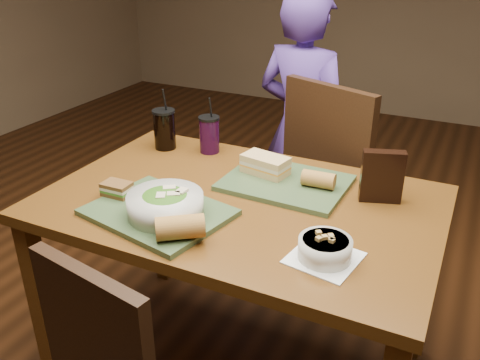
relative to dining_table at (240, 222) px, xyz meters
name	(u,v)px	position (x,y,z in m)	size (l,w,h in m)	color
dining_table	(240,222)	(0.00, 0.00, 0.00)	(1.30, 0.85, 0.75)	#5A3512
chair_far	(330,178)	(0.12, 0.67, -0.09)	(0.57, 0.59, 1.02)	black
diner	(302,131)	(-0.10, 0.90, 0.02)	(0.50, 0.33, 1.37)	#4D3085
tray_near	(158,212)	(-0.18, -0.21, 0.10)	(0.42, 0.32, 0.02)	#394E2D
tray_far	(286,183)	(0.10, 0.16, 0.10)	(0.42, 0.32, 0.02)	#394E2D
salad_bowl	(165,203)	(-0.14, -0.22, 0.15)	(0.23, 0.23, 0.08)	silver
soup_bowl	(325,248)	(0.36, -0.21, 0.12)	(0.20, 0.20, 0.07)	white
sandwich_near	(117,189)	(-0.36, -0.18, 0.13)	(0.09, 0.07, 0.04)	#593819
sandwich_far	(265,165)	(0.01, 0.19, 0.14)	(0.18, 0.12, 0.07)	tan
baguette_near	(180,227)	(-0.03, -0.32, 0.14)	(0.07, 0.07, 0.14)	#AD7533
baguette_far	(318,179)	(0.22, 0.17, 0.14)	(0.06, 0.06, 0.11)	#AD7533
cup_cola	(165,129)	(-0.48, 0.28, 0.17)	(0.09, 0.09, 0.25)	black
cup_berry	(209,134)	(-0.29, 0.32, 0.17)	(0.08, 0.08, 0.23)	black
chip_bag	(382,177)	(0.42, 0.19, 0.18)	(0.13, 0.04, 0.18)	black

